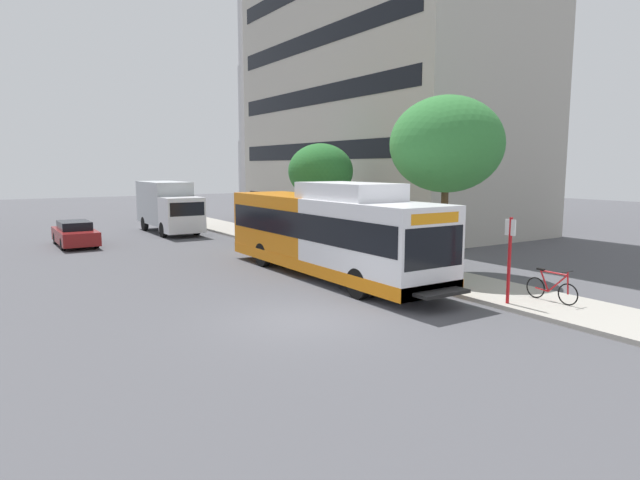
% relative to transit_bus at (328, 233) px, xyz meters
% --- Properties ---
extents(ground_plane, '(120.00, 120.00, 0.00)m').
position_rel_transit_bus_xyz_m(ground_plane, '(-3.89, 3.37, -1.70)').
color(ground_plane, '#4C4C51').
extents(sidewalk_curb, '(3.00, 56.00, 0.14)m').
position_rel_transit_bus_xyz_m(sidewalk_curb, '(3.11, 1.37, -1.63)').
color(sidewalk_curb, '#A8A399').
rests_on(sidewalk_curb, ground).
extents(transit_bus, '(2.58, 12.25, 3.65)m').
position_rel_transit_bus_xyz_m(transit_bus, '(0.00, 0.00, 0.00)').
color(transit_bus, white).
rests_on(transit_bus, ground).
extents(bus_stop_sign_pole, '(0.10, 0.36, 2.60)m').
position_rel_transit_bus_xyz_m(bus_stop_sign_pole, '(1.96, -6.85, -0.05)').
color(bus_stop_sign_pole, red).
rests_on(bus_stop_sign_pole, sidewalk_curb).
extents(bicycle_parked, '(0.52, 1.76, 1.02)m').
position_rel_transit_bus_xyz_m(bicycle_parked, '(3.26, -7.43, -1.14)').
color(bicycle_parked, black).
rests_on(bicycle_parked, sidewalk_curb).
extents(street_tree_near_stop, '(4.39, 4.39, 6.81)m').
position_rel_transit_bus_xyz_m(street_tree_near_stop, '(4.24, -1.92, 3.37)').
color(street_tree_near_stop, '#4C3823').
rests_on(street_tree_near_stop, sidewalk_curb).
extents(street_tree_mid_block, '(3.41, 3.41, 5.29)m').
position_rel_transit_bus_xyz_m(street_tree_mid_block, '(4.13, 6.92, 2.26)').
color(street_tree_mid_block, '#4C3823').
rests_on(street_tree_mid_block, sidewalk_curb).
extents(parked_car_far_lane, '(1.80, 4.50, 1.33)m').
position_rel_transit_bus_xyz_m(parked_car_far_lane, '(-6.88, 14.10, -1.04)').
color(parked_car_far_lane, maroon).
rests_on(parked_car_far_lane, ground).
extents(box_truck_background, '(2.32, 7.01, 3.25)m').
position_rel_transit_bus_xyz_m(box_truck_background, '(-0.84, 17.26, 0.04)').
color(box_truck_background, silver).
rests_on(box_truck_background, ground).
extents(apartment_tower_backdrop, '(10.95, 21.30, 24.33)m').
position_rel_transit_bus_xyz_m(apartment_tower_backdrop, '(12.94, 12.81, 10.46)').
color(apartment_tower_backdrop, '#ADA89E').
rests_on(apartment_tower_backdrop, ground).
extents(lattice_comm_tower, '(1.10, 1.10, 28.39)m').
position_rel_transit_bus_xyz_m(lattice_comm_tower, '(9.51, 27.97, 7.72)').
color(lattice_comm_tower, '#B7B7BC').
rests_on(lattice_comm_tower, ground).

